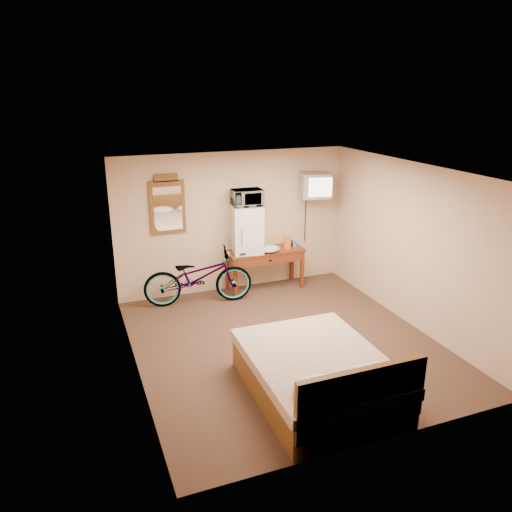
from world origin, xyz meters
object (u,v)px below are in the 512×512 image
(mini_fridge, at_px, (247,229))
(blue_cup, at_px, (295,244))
(desk, at_px, (266,256))
(bicycle, at_px, (198,277))
(bed, at_px, (319,376))
(microwave, at_px, (247,198))
(wall_mirror, at_px, (167,205))
(crt_television, at_px, (315,185))

(mini_fridge, height_order, blue_cup, mini_fridge)
(desk, bearing_deg, blue_cup, -1.43)
(bicycle, xyz_separation_m, bed, (0.62, -3.21, -0.19))
(blue_cup, bearing_deg, bicycle, -175.35)
(desk, relative_size, microwave, 2.72)
(microwave, height_order, wall_mirror, wall_mirror)
(microwave, bearing_deg, crt_television, 1.70)
(bicycle, bearing_deg, microwave, -69.66)
(desk, xyz_separation_m, microwave, (-0.34, 0.04, 1.10))
(mini_fridge, height_order, microwave, microwave)
(mini_fridge, distance_m, crt_television, 1.46)
(desk, relative_size, mini_fridge, 1.67)
(blue_cup, distance_m, bicycle, 1.91)
(blue_cup, relative_size, crt_television, 0.20)
(blue_cup, height_order, wall_mirror, wall_mirror)
(desk, distance_m, wall_mirror, 1.98)
(blue_cup, xyz_separation_m, bed, (-1.25, -3.36, -0.52))
(microwave, bearing_deg, bed, -93.38)
(crt_television, height_order, bicycle, crt_television)
(microwave, bearing_deg, desk, -4.06)
(crt_television, xyz_separation_m, bicycle, (-2.26, -0.19, -1.38))
(wall_mirror, bearing_deg, blue_cup, -7.32)
(bed, bearing_deg, mini_fridge, 84.19)
(blue_cup, relative_size, bicycle, 0.07)
(microwave, bearing_deg, mini_fridge, -121.29)
(crt_television, bearing_deg, wall_mirror, 174.52)
(wall_mirror, height_order, bed, wall_mirror)
(mini_fridge, relative_size, bicycle, 0.46)
(mini_fridge, height_order, bicycle, mini_fridge)
(desk, bearing_deg, wall_mirror, 170.73)
(microwave, relative_size, wall_mirror, 0.51)
(wall_mirror, bearing_deg, bed, -74.80)
(desk, xyz_separation_m, bed, (-0.69, -3.37, -0.34))
(blue_cup, bearing_deg, microwave, 176.66)
(microwave, distance_m, wall_mirror, 1.36)
(wall_mirror, bearing_deg, crt_television, -5.48)
(bed, bearing_deg, crt_television, 64.28)
(bicycle, bearing_deg, wall_mirror, 48.25)
(crt_television, height_order, wall_mirror, wall_mirror)
(desk, height_order, crt_television, crt_television)
(desk, xyz_separation_m, bicycle, (-1.31, -0.17, -0.15))
(crt_television, bearing_deg, microwave, 179.26)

